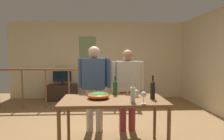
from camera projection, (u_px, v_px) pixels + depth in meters
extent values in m
plane|color=olive|center=(95.00, 132.00, 3.58)|extent=(7.65, 7.65, 0.00)
cube|color=beige|center=(98.00, 60.00, 6.42)|extent=(5.80, 0.10, 2.53)
cube|color=beige|center=(220.00, 62.00, 4.51)|extent=(0.10, 4.41, 2.53)
cube|color=#779663|center=(87.00, 47.00, 6.31)|extent=(0.54, 0.03, 0.68)
cylinder|color=brown|center=(22.00, 89.00, 5.18)|extent=(0.04, 0.04, 1.02)
cylinder|color=brown|center=(46.00, 89.00, 5.21)|extent=(0.04, 0.04, 1.02)
cylinder|color=brown|center=(69.00, 89.00, 5.24)|extent=(0.04, 0.04, 1.02)
cylinder|color=brown|center=(92.00, 89.00, 5.27)|extent=(0.04, 0.04, 1.02)
cylinder|color=brown|center=(114.00, 89.00, 5.30)|extent=(0.04, 0.04, 1.02)
cylinder|color=brown|center=(137.00, 88.00, 5.34)|extent=(0.04, 0.04, 1.02)
cube|color=brown|center=(69.00, 69.00, 5.20)|extent=(3.83, 0.07, 0.05)
cube|color=brown|center=(137.00, 87.00, 5.33)|extent=(0.10, 0.10, 1.12)
cube|color=#38281E|center=(63.00, 92.00, 6.09)|extent=(0.90, 0.40, 0.51)
cube|color=black|center=(62.00, 84.00, 6.07)|extent=(0.20, 0.12, 0.02)
cylinder|color=black|center=(62.00, 83.00, 6.06)|extent=(0.03, 0.03, 0.08)
cube|color=black|center=(62.00, 76.00, 6.02)|extent=(0.57, 0.06, 0.32)
cube|color=black|center=(62.00, 76.00, 5.99)|extent=(0.52, 0.01, 0.29)
cube|color=brown|center=(113.00, 100.00, 2.84)|extent=(1.53, 0.77, 0.04)
cylinder|color=brown|center=(59.00, 136.00, 2.49)|extent=(0.05, 0.05, 0.74)
cylinder|color=brown|center=(169.00, 134.00, 2.57)|extent=(0.05, 0.05, 0.74)
cylinder|color=brown|center=(68.00, 119.00, 3.18)|extent=(0.05, 0.05, 0.74)
cylinder|color=brown|center=(155.00, 118.00, 3.25)|extent=(0.05, 0.05, 0.74)
ellipsoid|color=#DB5B23|center=(98.00, 95.00, 2.87)|extent=(0.33, 0.33, 0.09)
ellipsoid|color=#38702D|center=(98.00, 94.00, 2.87)|extent=(0.27, 0.27, 0.04)
cylinder|color=silver|center=(103.00, 93.00, 2.87)|extent=(0.12, 0.01, 0.17)
cylinder|color=silver|center=(144.00, 103.00, 2.56)|extent=(0.07, 0.07, 0.01)
cylinder|color=silver|center=(144.00, 100.00, 2.56)|extent=(0.01, 0.01, 0.08)
ellipsoid|color=silver|center=(144.00, 94.00, 2.55)|extent=(0.08, 0.08, 0.08)
cylinder|color=silver|center=(133.00, 95.00, 2.63)|extent=(0.07, 0.07, 0.20)
cone|color=silver|center=(133.00, 87.00, 2.62)|extent=(0.07, 0.07, 0.03)
cylinder|color=silver|center=(133.00, 83.00, 2.62)|extent=(0.03, 0.03, 0.08)
cylinder|color=black|center=(153.00, 91.00, 2.84)|extent=(0.07, 0.07, 0.24)
cone|color=black|center=(153.00, 82.00, 2.82)|extent=(0.07, 0.07, 0.03)
cylinder|color=black|center=(153.00, 78.00, 2.82)|extent=(0.03, 0.03, 0.08)
cylinder|color=#1E5628|center=(115.00, 88.00, 3.14)|extent=(0.07, 0.07, 0.21)
cone|color=#1E5628|center=(115.00, 81.00, 3.13)|extent=(0.07, 0.07, 0.03)
cylinder|color=#1E5628|center=(115.00, 78.00, 3.13)|extent=(0.03, 0.03, 0.07)
cylinder|color=white|center=(136.00, 93.00, 2.99)|extent=(0.07, 0.07, 0.11)
torus|color=white|center=(139.00, 93.00, 2.99)|extent=(0.05, 0.01, 0.05)
cylinder|color=beige|center=(99.00, 110.00, 3.58)|extent=(0.13, 0.13, 0.80)
cylinder|color=beige|center=(90.00, 110.00, 3.59)|extent=(0.13, 0.13, 0.80)
cube|color=#3D5684|center=(94.00, 74.00, 3.53)|extent=(0.44, 0.27, 0.57)
cylinder|color=#3D5684|center=(108.00, 73.00, 3.51)|extent=(0.09, 0.09, 0.54)
cylinder|color=#3D5684|center=(80.00, 73.00, 3.55)|extent=(0.09, 0.09, 0.54)
sphere|color=#D8A884|center=(94.00, 52.00, 3.50)|extent=(0.22, 0.22, 0.22)
cylinder|color=#9E3842|center=(132.00, 110.00, 3.63)|extent=(0.13, 0.13, 0.77)
cylinder|color=#9E3842|center=(123.00, 111.00, 3.60)|extent=(0.13, 0.13, 0.77)
cube|color=beige|center=(128.00, 76.00, 3.57)|extent=(0.46, 0.28, 0.55)
cylinder|color=beige|center=(141.00, 75.00, 3.62)|extent=(0.09, 0.09, 0.52)
cylinder|color=beige|center=(114.00, 75.00, 3.52)|extent=(0.09, 0.09, 0.52)
sphere|color=#A37556|center=(128.00, 55.00, 3.54)|extent=(0.21, 0.21, 0.21)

